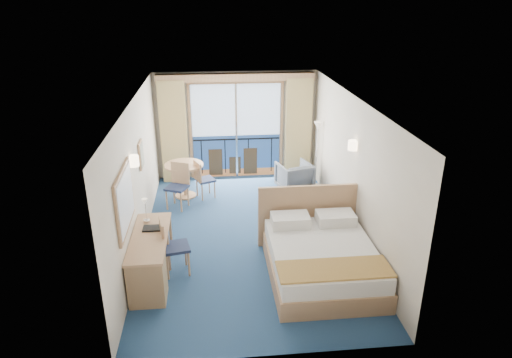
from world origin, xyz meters
name	(u,v)px	position (x,y,z in m)	size (l,w,h in m)	color
floor	(248,235)	(0.00, 0.00, 0.00)	(6.50, 6.50, 0.00)	navy
room_walls	(247,150)	(0.00, 0.00, 1.78)	(4.04, 6.54, 2.72)	beige
balcony_door	(236,134)	(-0.01, 3.22, 1.14)	(2.36, 0.03, 2.52)	navy
curtain_left	(174,132)	(-1.55, 3.07, 1.28)	(0.65, 0.22, 2.55)	tan
curtain_right	(298,129)	(1.55, 3.07, 1.28)	(0.65, 0.22, 2.55)	tan
pelmet	(236,77)	(0.00, 3.10, 2.58)	(3.80, 0.25, 0.18)	tan
mirror	(125,200)	(-1.97, -1.50, 1.55)	(0.05, 1.25, 0.95)	tan
wall_print	(141,155)	(-1.97, 0.45, 1.60)	(0.04, 0.42, 0.52)	tan
sconce_left	(134,161)	(-1.94, -0.60, 1.85)	(0.18, 0.18, 0.18)	beige
sconce_right	(353,145)	(1.94, -0.15, 1.85)	(0.18, 0.18, 0.18)	beige
bed	(321,257)	(1.11, -1.45, 0.33)	(1.90, 2.25, 1.19)	tan
nightstand	(335,216)	(1.79, 0.14, 0.25)	(0.39, 0.37, 0.51)	#A08154
phone	(336,204)	(1.79, 0.10, 0.55)	(0.16, 0.13, 0.07)	white
armchair	(294,176)	(1.32, 2.15, 0.35)	(0.74, 0.76, 0.69)	#495059
floor_lamp	(318,138)	(1.88, 2.32, 1.24)	(0.23, 0.23, 1.64)	silver
desk	(148,271)	(-1.70, -1.74, 0.44)	(0.58, 1.70, 0.79)	tan
desk_chair	(170,243)	(-1.39, -1.16, 0.57)	(0.52, 0.51, 1.02)	#212B4D
folder	(152,228)	(-1.68, -1.04, 0.81)	(0.30, 0.22, 0.03)	black
desk_lamp	(145,205)	(-1.80, -0.77, 1.11)	(0.11, 0.11, 0.41)	silver
round_table	(184,172)	(-1.29, 2.04, 0.61)	(0.89, 0.89, 0.80)	tan
table_chair_a	(202,177)	(-0.88, 1.92, 0.51)	(0.52, 0.51, 0.90)	#212B4D
table_chair_b	(178,183)	(-1.40, 1.51, 0.57)	(0.57, 0.58, 1.01)	#212B4D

